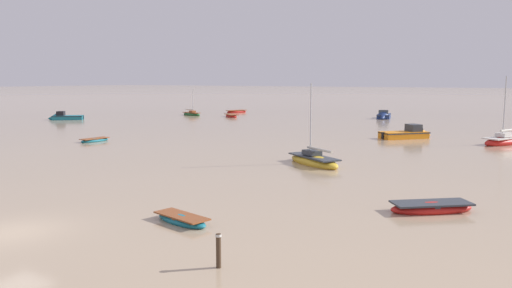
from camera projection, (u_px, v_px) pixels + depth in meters
name	position (u px, v px, depth m)	size (l,w,h in m)	color
ground_plane	(14.00, 232.00, 21.76)	(800.00, 800.00, 0.00)	tan
sailboat_moored_0	(192.00, 114.00, 92.03)	(5.04, 2.86, 5.40)	#23602D
motorboat_moored_0	(411.00, 135.00, 56.47)	(5.75, 6.05, 2.36)	orange
rowboat_moored_1	(182.00, 220.00, 23.23)	(3.37, 1.76, 0.51)	#197084
sailboat_moored_1	(506.00, 141.00, 51.36)	(4.76, 6.74, 7.32)	red
rowboat_moored_2	(431.00, 208.00, 25.17)	(4.26, 3.86, 0.68)	red
sailboat_moored_2	(314.00, 161.00, 39.10)	(5.99, 4.66, 6.62)	gold
rowboat_moored_5	(95.00, 140.00, 53.38)	(1.39, 3.44, 0.53)	#197084
rowboat_moored_6	(236.00, 112.00, 99.46)	(3.13, 4.79, 0.72)	red
motorboat_moored_2	(383.00, 117.00, 84.18)	(3.29, 6.12, 2.21)	navy
motorboat_moored_3	(63.00, 118.00, 81.98)	(5.52, 5.01, 2.11)	#197084
rowboat_moored_7	(231.00, 116.00, 88.17)	(4.27, 3.72, 0.67)	red
mooring_post_near	(219.00, 251.00, 17.63)	(0.22, 0.22, 1.38)	#453323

